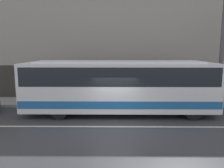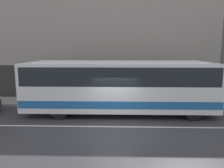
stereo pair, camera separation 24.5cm
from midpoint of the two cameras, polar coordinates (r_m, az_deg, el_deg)
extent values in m
plane|color=#333338|center=(11.83, 1.19, -11.10)|extent=(60.00, 60.00, 0.00)
cube|color=gray|center=(16.88, 1.34, -4.68)|extent=(60.00, 2.57, 0.17)
cube|color=gray|center=(17.93, 1.44, 14.78)|extent=(60.00, 0.30, 11.77)
cube|color=#2D2B28|center=(17.87, 1.38, 0.38)|extent=(60.00, 0.06, 2.80)
cube|color=beige|center=(11.83, 1.19, -11.08)|extent=(54.00, 0.14, 0.01)
cube|color=silver|center=(13.60, 2.37, -0.61)|extent=(11.87, 2.46, 2.90)
cube|color=#1E5999|center=(13.77, 2.35, -4.31)|extent=(11.81, 2.48, 0.45)
cube|color=black|center=(13.50, 2.39, 2.40)|extent=(11.51, 2.48, 1.10)
cube|color=orange|center=(14.75, 25.99, 4.18)|extent=(0.12, 1.84, 0.28)
cube|color=silver|center=(13.43, 2.41, 5.76)|extent=(10.09, 2.09, 0.12)
cylinder|color=black|center=(13.61, 21.10, -6.83)|extent=(0.99, 0.28, 0.99)
cylinder|color=black|center=(15.57, 18.50, -4.74)|extent=(0.99, 0.28, 0.99)
cylinder|color=black|center=(13.27, -13.16, -6.85)|extent=(0.99, 0.28, 0.99)
cylinder|color=black|center=(15.28, -11.13, -4.70)|extent=(0.99, 0.28, 0.99)
cylinder|color=#4C4C4F|center=(17.50, 27.42, 7.20)|extent=(0.30, 0.30, 7.32)
cylinder|color=#1E5933|center=(16.73, 7.95, -2.18)|extent=(0.36, 0.36, 1.38)
sphere|color=tan|center=(16.59, 8.01, 0.58)|extent=(0.25, 0.25, 0.25)
camera|label=1|loc=(0.12, -89.48, 0.08)|focal=35.00mm
camera|label=2|loc=(0.12, 90.52, -0.08)|focal=35.00mm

